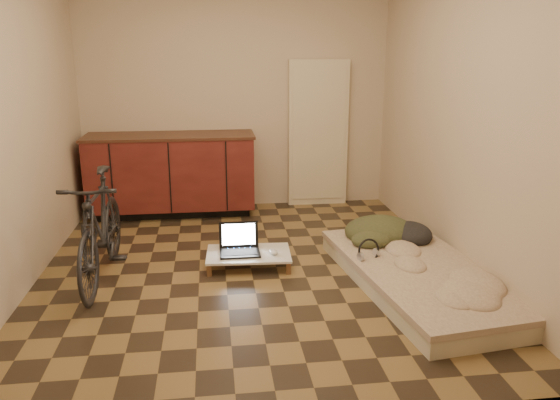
{
  "coord_description": "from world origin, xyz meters",
  "views": [
    {
      "loc": [
        -0.3,
        -4.34,
        1.82
      ],
      "look_at": [
        0.27,
        0.18,
        0.55
      ],
      "focal_mm": 35.0,
      "sensor_mm": 36.0,
      "label": 1
    }
  ],
  "objects": [
    {
      "name": "room_shell",
      "position": [
        0.0,
        0.0,
        1.3
      ],
      "size": [
        3.5,
        4.0,
        2.6
      ],
      "color": "brown",
      "rests_on": "ground"
    },
    {
      "name": "cabinets",
      "position": [
        -0.75,
        1.7,
        0.47
      ],
      "size": [
        1.84,
        0.62,
        0.91
      ],
      "color": "black",
      "rests_on": "ground"
    },
    {
      "name": "appliance_panel",
      "position": [
        0.95,
        1.94,
        0.85
      ],
      "size": [
        0.7,
        0.1,
        1.7
      ],
      "primitive_type": "cube",
      "color": "beige",
      "rests_on": "ground"
    },
    {
      "name": "bicycle",
      "position": [
        -1.2,
        -0.08,
        0.49
      ],
      "size": [
        0.48,
        1.53,
        0.98
      ],
      "primitive_type": "imported",
      "rotation": [
        0.0,
        0.0,
        -0.03
      ],
      "color": "black",
      "rests_on": "ground"
    },
    {
      "name": "futon",
      "position": [
        1.3,
        -0.53,
        0.09
      ],
      "size": [
        1.2,
        2.11,
        0.17
      ],
      "rotation": [
        0.0,
        0.0,
        0.13
      ],
      "color": "beige",
      "rests_on": "ground"
    },
    {
      "name": "clothing_pile",
      "position": [
        1.25,
        0.16,
        0.31
      ],
      "size": [
        0.74,
        0.64,
        0.27
      ],
      "primitive_type": null,
      "rotation": [
        0.0,
        0.0,
        0.13
      ],
      "color": "#363B22",
      "rests_on": "futon"
    },
    {
      "name": "headphones",
      "position": [
        0.94,
        -0.32,
        0.24
      ],
      "size": [
        0.26,
        0.25,
        0.15
      ],
      "primitive_type": null,
      "rotation": [
        0.0,
        0.0,
        0.28
      ],
      "color": "black",
      "rests_on": "futon"
    },
    {
      "name": "lap_desk",
      "position": [
        -0.01,
        0.06,
        0.1
      ],
      "size": [
        0.74,
        0.5,
        0.12
      ],
      "rotation": [
        0.0,
        0.0,
        -0.06
      ],
      "color": "brown",
      "rests_on": "ground"
    },
    {
      "name": "laptop",
      "position": [
        -0.09,
        0.1,
        0.17
      ],
      "size": [
        0.34,
        0.31,
        0.24
      ],
      "rotation": [
        0.0,
        0.0,
        0.0
      ],
      "color": "black",
      "rests_on": "lap_desk"
    },
    {
      "name": "mouse",
      "position": [
        0.19,
        0.01,
        0.14
      ],
      "size": [
        0.1,
        0.13,
        0.04
      ],
      "primitive_type": "ellipsoid",
      "rotation": [
        0.0,
        0.0,
        0.29
      ],
      "color": "silver",
      "rests_on": "lap_desk"
    }
  ]
}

